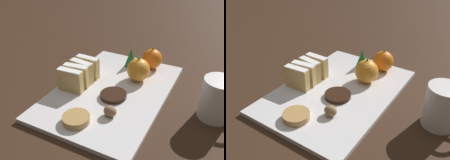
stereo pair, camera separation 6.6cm
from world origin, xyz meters
The scene contains 13 objects.
ground_plane centered at (0.00, 0.00, 0.00)m, with size 6.00×6.00×0.00m, color #382316.
serving_platter centered at (0.00, 0.00, 0.01)m, with size 0.28×0.42×0.01m.
stollen_slice_front centered at (-0.09, -0.05, 0.04)m, with size 0.07×0.02×0.06m.
stollen_slice_second centered at (-0.10, -0.03, 0.04)m, with size 0.07×0.03×0.06m.
stollen_slice_third centered at (-0.09, 0.00, 0.04)m, with size 0.07×0.03×0.06m.
stollen_slice_fourth centered at (-0.09, 0.03, 0.04)m, with size 0.07×0.02×0.06m.
orange_near centered at (0.05, 0.17, 0.04)m, with size 0.06×0.06×0.07m.
orange_far centered at (0.04, 0.08, 0.04)m, with size 0.07×0.07×0.07m.
walnut centered at (0.05, -0.10, 0.02)m, with size 0.03×0.03×0.03m.
chocolate_cookie centered at (0.02, -0.03, 0.02)m, with size 0.07×0.07×0.01m.
gingerbread_cookie centered at (-0.01, -0.15, 0.02)m, with size 0.06×0.06×0.02m.
evergreen_sprig centered at (-0.01, 0.15, 0.04)m, with size 0.04×0.04×0.06m.
coffee_mug centered at (0.26, 0.02, 0.05)m, with size 0.11×0.08×0.10m.
Camera 1 is at (0.26, -0.50, 0.38)m, focal length 40.00 mm.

